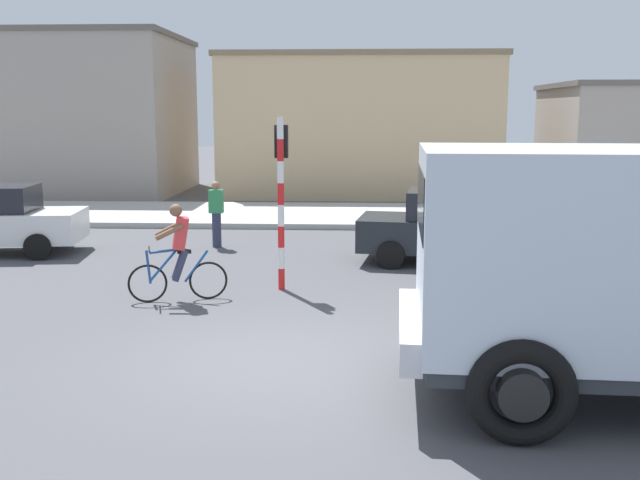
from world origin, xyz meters
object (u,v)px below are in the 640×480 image
(pedestrian_near_kerb, at_px, (216,213))
(cyclist, at_px, (178,253))
(car_red_near, at_px, (454,227))
(traffic_light_pole, at_px, (281,179))

(pedestrian_near_kerb, bearing_deg, cyclist, -86.52)
(car_red_near, bearing_deg, pedestrian_near_kerb, 163.01)
(cyclist, distance_m, car_red_near, 6.30)
(cyclist, relative_size, traffic_light_pole, 0.54)
(cyclist, relative_size, pedestrian_near_kerb, 1.06)
(pedestrian_near_kerb, bearing_deg, traffic_light_pole, -64.15)
(cyclist, xyz_separation_m, pedestrian_near_kerb, (-0.32, 5.21, -0.02))
(traffic_light_pole, height_order, car_red_near, traffic_light_pole)
(traffic_light_pole, bearing_deg, car_red_near, 35.41)
(car_red_near, bearing_deg, traffic_light_pole, -144.59)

